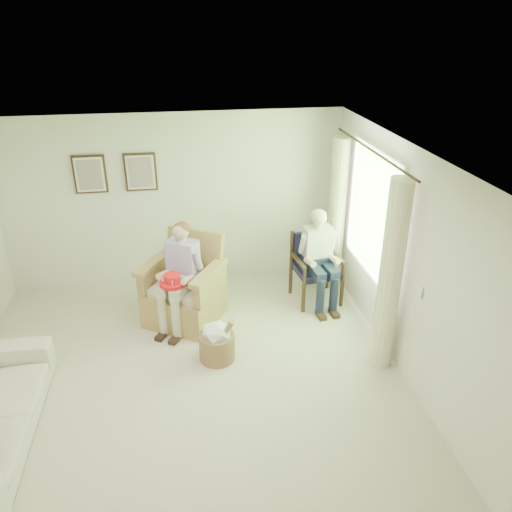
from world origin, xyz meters
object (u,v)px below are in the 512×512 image
person_dark (319,252)px  wicker_armchair (184,294)px  person_wicker (182,268)px  hatbox (217,341)px  red_hat (172,281)px  wood_armchair (315,264)px

person_dark → wicker_armchair: bearing=177.0°
person_wicker → hatbox: (0.35, -0.83, -0.60)m
person_dark → red_hat: bearing=-174.5°
wood_armchair → person_dark: size_ratio=0.72×
wicker_armchair → wood_armchair: size_ratio=1.20×
wood_armchair → person_dark: (-0.00, -0.16, 0.27)m
person_dark → wood_armchair: bearing=83.8°
wicker_armchair → red_hat: size_ratio=3.60×
person_wicker → person_dark: size_ratio=1.03×
person_wicker → person_dark: (1.91, 0.26, -0.04)m
wood_armchair → person_dark: bearing=-96.2°
person_wicker → hatbox: size_ratio=2.21×
person_dark → hatbox: 1.98m
person_dark → hatbox: (-1.56, -1.09, -0.56)m
wood_armchair → hatbox: 2.02m
person_wicker → hatbox: bearing=-35.9°
wicker_armchair → red_hat: 0.52m
hatbox → red_hat: bearing=126.1°
wood_armchair → person_dark: 0.31m
person_wicker → red_hat: bearing=-98.5°
person_dark → hatbox: bearing=-151.1°
wicker_armchair → person_wicker: (-0.00, -0.16, 0.47)m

